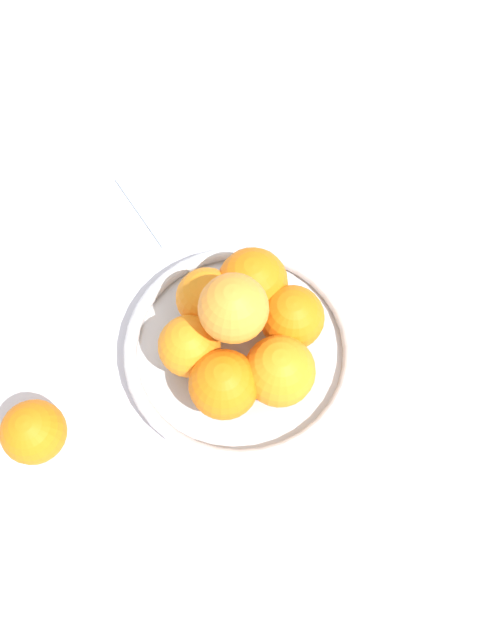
% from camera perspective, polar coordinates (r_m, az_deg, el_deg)
% --- Properties ---
extents(ground_plane, '(4.00, 4.00, 0.00)m').
position_cam_1_polar(ground_plane, '(0.73, 0.00, -3.23)').
color(ground_plane, silver).
extents(fruit_bowl, '(0.26, 0.26, 0.03)m').
position_cam_1_polar(fruit_bowl, '(0.71, 0.00, -2.75)').
color(fruit_bowl, silver).
rests_on(fruit_bowl, ground_plane).
extents(orange_pile, '(0.19, 0.18, 0.13)m').
position_cam_1_polar(orange_pile, '(0.66, 0.24, -0.79)').
color(orange_pile, orange).
rests_on(orange_pile, fruit_bowl).
extents(stray_orange, '(0.07, 0.07, 0.07)m').
position_cam_1_polar(stray_orange, '(0.70, -18.34, -9.68)').
color(stray_orange, orange).
rests_on(stray_orange, ground_plane).
extents(napkin_folded, '(0.16, 0.16, 0.01)m').
position_cam_1_polar(napkin_folded, '(0.84, -5.59, 11.69)').
color(napkin_folded, silver).
rests_on(napkin_folded, ground_plane).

